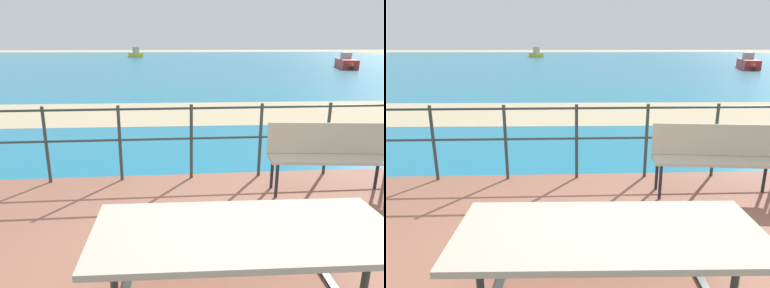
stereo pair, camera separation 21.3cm
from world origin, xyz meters
The scene contains 7 objects.
sea_water centered at (0.00, 40.00, 0.01)m, with size 90.00×90.00×0.01m, color teal.
beach_strip centered at (0.00, 7.63, 0.01)m, with size 54.00×3.45×0.01m, color tan.
picnic_table centered at (0.10, -0.33, 0.65)m, with size 1.90×1.59×0.77m.
park_bench centered at (1.70, 1.86, 0.60)m, with size 1.56×0.58×0.88m.
railing_fence centered at (0.00, 2.46, 0.71)m, with size 5.94×0.04×1.06m.
boat_near centered at (-4.34, 52.13, 0.44)m, with size 2.45×4.09×1.49m.
boat_mid centered at (14.67, 25.66, 0.43)m, with size 2.82×5.64×1.24m.
Camera 2 is at (-0.17, -2.18, 1.91)m, focal length 32.32 mm.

